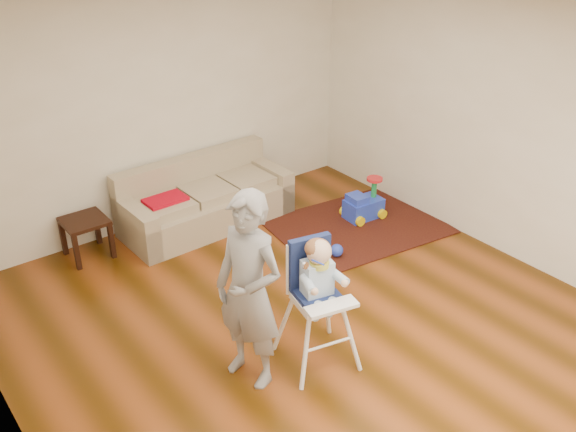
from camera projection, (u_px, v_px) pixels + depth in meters
ground at (315, 329)px, 5.82m from camera, size 5.50×5.50×0.00m
room_envelope at (279, 117)px, 5.31m from camera, size 5.04×5.52×2.72m
sofa at (206, 195)px, 7.40m from camera, size 2.00×0.86×0.77m
side_table at (87, 238)px, 6.85m from camera, size 0.44×0.44×0.44m
area_rug at (358, 226)px, 7.51m from camera, size 2.06×1.65×0.02m
ride_on_toy at (364, 199)px, 7.59m from camera, size 0.46×0.35×0.48m
toy_ball at (337, 250)px, 6.88m from camera, size 0.14×0.14×0.14m
high_chair at (317, 305)px, 5.20m from camera, size 0.65×0.65×1.18m
adult at (249, 291)px, 4.91m from camera, size 0.55×0.69×1.66m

